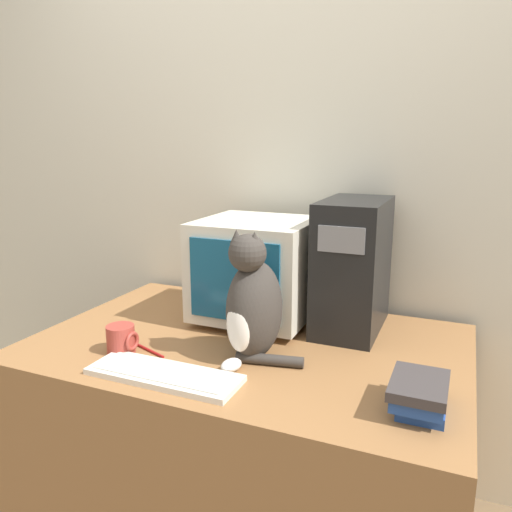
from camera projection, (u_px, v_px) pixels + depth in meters
wall_back at (299, 184)px, 2.08m from camera, size 7.00×0.05×2.50m
desk at (248, 439)px, 1.80m from camera, size 1.44×0.94×0.75m
crt_monitor at (257, 269)px, 1.87m from camera, size 0.42×0.41×0.39m
computer_tower at (353, 265)px, 1.78m from camera, size 0.22×0.39×0.47m
keyboard at (164, 374)px, 1.45m from camera, size 0.46×0.15×0.02m
cat at (253, 305)px, 1.54m from camera, size 0.27×0.28×0.41m
book_stack at (420, 394)px, 1.26m from camera, size 0.14×0.20×0.09m
pen at (150, 350)px, 1.62m from camera, size 0.14×0.06×0.01m
mug at (121, 339)px, 1.61m from camera, size 0.10×0.09×0.09m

